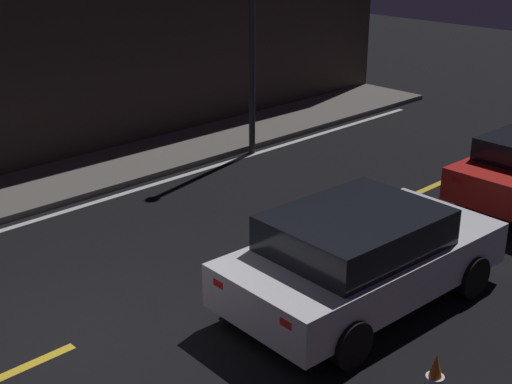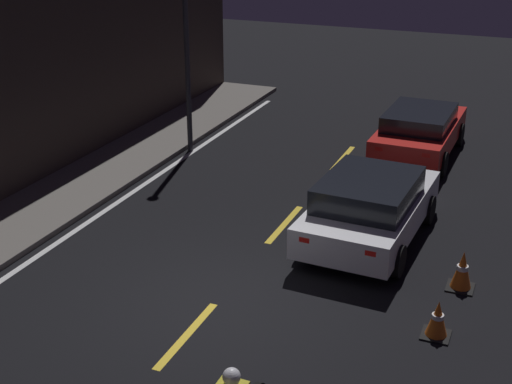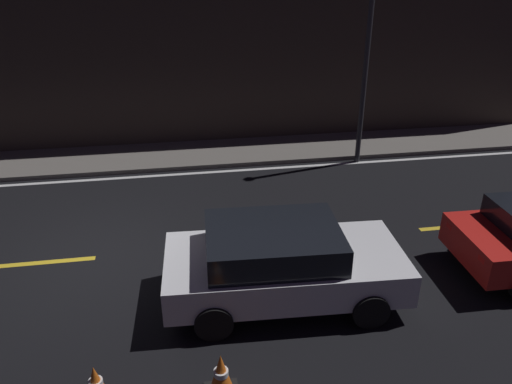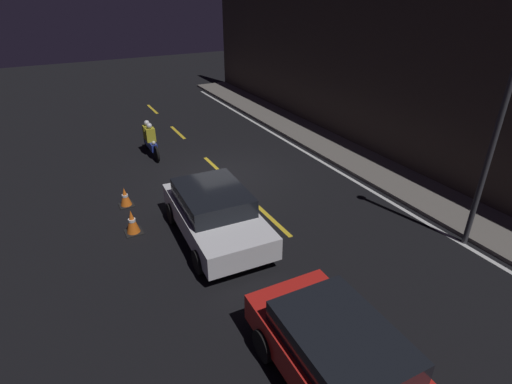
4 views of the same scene
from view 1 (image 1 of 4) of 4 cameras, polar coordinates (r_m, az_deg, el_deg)
The scene contains 6 objects.
ground_plane at distance 9.48m, azimuth -14.41°, elevation -11.82°, with size 56.00×56.00×0.00m, color black.
lane_dash_d at distance 11.30m, azimuth 1.09°, elevation -5.35°, with size 2.00×0.14×0.01m.
lane_dash_e at distance 14.57m, azimuth 13.73°, elevation 0.35°, with size 2.00×0.14×0.01m.
sedan_white at distance 9.85m, azimuth 8.42°, elevation -4.96°, with size 4.20×2.19×1.41m.
traffic_cone_mid at distance 8.19m, azimuth 14.07°, elevation -14.66°, with size 0.48×0.48×0.72m.
street_lamp at distance 15.52m, azimuth -0.34°, elevation 14.57°, with size 0.28×0.28×5.76m.
Camera 1 is at (-3.64, -7.12, 5.10)m, focal length 50.00 mm.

